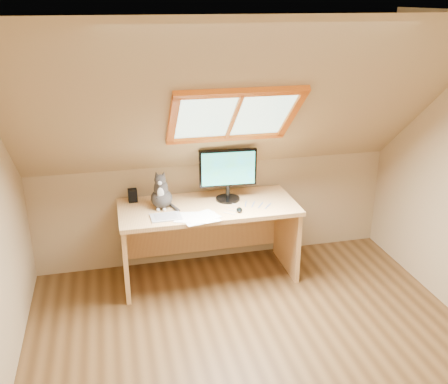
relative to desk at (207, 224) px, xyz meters
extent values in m
plane|color=brown|center=(0.15, -1.45, -0.51)|extent=(3.50, 3.50, 0.00)
cube|color=tan|center=(0.15, 0.30, -0.01)|extent=(3.50, 0.02, 1.00)
cube|color=silver|center=(0.15, -2.22, 1.89)|extent=(3.50, 1.95, 0.02)
cube|color=tan|center=(0.15, -0.47, 1.19)|extent=(3.50, 1.56, 1.41)
cube|color=#B2E0CC|center=(0.15, -0.40, 1.12)|extent=(0.90, 0.53, 0.48)
cube|color=orange|center=(0.15, -0.40, 1.12)|extent=(1.02, 0.64, 0.59)
cube|color=#E4B46C|center=(0.00, -0.07, 0.20)|extent=(1.61, 0.70, 0.04)
cube|color=#E4B46C|center=(-0.77, -0.07, -0.16)|extent=(0.04, 0.63, 0.69)
cube|color=#E4B46C|center=(0.77, -0.07, -0.16)|extent=(0.04, 0.63, 0.69)
cube|color=#E4B46C|center=(0.00, 0.25, -0.16)|extent=(1.51, 0.03, 0.48)
cylinder|color=black|center=(0.20, 0.02, 0.23)|extent=(0.22, 0.22, 0.02)
cylinder|color=black|center=(0.20, 0.02, 0.30)|extent=(0.04, 0.04, 0.12)
cube|color=black|center=(0.20, 0.02, 0.54)|extent=(0.53, 0.07, 0.34)
cube|color=#1879B7|center=(0.20, -0.01, 0.54)|extent=(0.49, 0.04, 0.30)
ellipsoid|color=#3B3634|center=(-0.41, -0.01, 0.31)|extent=(0.23, 0.26, 0.17)
ellipsoid|color=#3B3634|center=(-0.41, -0.02, 0.40)|extent=(0.15, 0.15, 0.18)
ellipsoid|color=silver|center=(-0.42, -0.08, 0.38)|extent=(0.07, 0.05, 0.10)
ellipsoid|color=#3B3634|center=(-0.42, -0.06, 0.50)|extent=(0.12, 0.11, 0.09)
sphere|color=silver|center=(-0.43, -0.10, 0.49)|extent=(0.04, 0.04, 0.04)
cone|color=#3B3634|center=(-0.45, -0.04, 0.55)|extent=(0.05, 0.05, 0.06)
cone|color=#3B3634|center=(-0.39, -0.05, 0.55)|extent=(0.05, 0.05, 0.06)
cube|color=black|center=(-0.65, 0.18, 0.28)|extent=(0.08, 0.08, 0.12)
cube|color=#B2B2B7|center=(-0.40, -0.25, 0.23)|extent=(0.27, 0.19, 0.01)
ellipsoid|color=black|center=(0.24, -0.27, 0.24)|extent=(0.07, 0.10, 0.03)
cube|color=white|center=(-0.18, -0.33, 0.23)|extent=(0.33, 0.27, 0.00)
cube|color=white|center=(-0.18, -0.33, 0.23)|extent=(0.32, 0.24, 0.00)
cube|color=white|center=(-0.18, -0.33, 0.23)|extent=(0.35, 0.30, 0.00)
cube|color=white|center=(-0.18, -0.33, 0.23)|extent=(0.34, 0.28, 0.00)
camera|label=1|loc=(-0.81, -4.14, 1.99)|focal=40.00mm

